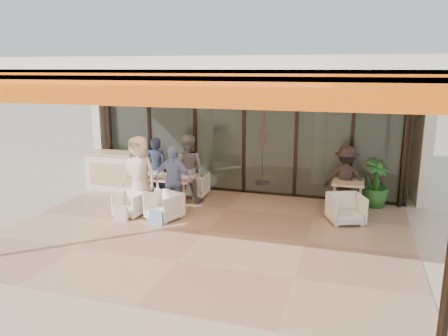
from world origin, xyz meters
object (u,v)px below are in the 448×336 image
Objects in this scene: diner_navy at (156,168)px; side_chair at (346,207)px; side_table at (348,186)px; host_counter at (120,171)px; diner_cream at (139,173)px; dining_table at (164,178)px; chair_far_left at (165,180)px; standing_woman at (346,178)px; chair_near_left at (130,203)px; chair_near_right at (164,205)px; diner_periwinkle at (173,180)px; chair_far_right at (195,184)px; diner_grey at (187,169)px; potted_palm at (375,183)px.

diner_navy is 2.22× the size of side_chair.
side_table is (4.65, 0.28, -0.15)m from diner_navy.
host_counter is 1.06× the size of diner_cream.
dining_table reaches higher than chair_far_left.
diner_navy is (-0.41, 0.44, 0.11)m from dining_table.
standing_woman reaches higher than chair_far_left.
dining_table is 0.99× the size of standing_woman.
chair_far_left is (-0.41, 0.94, -0.32)m from dining_table.
dining_table is at bearing 158.00° from side_chair.
dining_table is 1.11m from chair_near_left.
chair_near_left is at bearing -160.17° from chair_near_right.
side_table is at bearing 178.68° from chair_far_left.
side_chair is (0.00, -0.75, -0.28)m from side_table.
diner_periwinkle is at bearing 164.79° from side_chair.
standing_woman is (-0.06, 0.23, 0.12)m from side_table.
dining_table is 0.62m from diner_navy.
side_table is at bearing 174.89° from chair_far_right.
side_chair is at bearing 10.19° from diner_cream.
dining_table reaches higher than chair_near_right.
host_counter is 2.81× the size of chair_far_right.
diner_cream is (0.00, -1.40, 0.51)m from chair_far_left.
side_chair is at bearing 164.99° from diner_navy.
host_counter is 5.89m from standing_woman.
chair_near_right is at bearing -66.00° from dining_table.
chair_near_left is (1.30, -1.85, -0.23)m from host_counter.
standing_woman is at bearing 21.95° from diner_cream.
side_chair is (5.95, -0.93, -0.18)m from host_counter.
diner_grey is 1.44× the size of potted_palm.
diner_grey is 4.52m from potted_palm.
diner_navy reaches higher than chair_far_right.
standing_woman reaches higher than potted_palm.
standing_woman is at bearing -178.52° from chair_far_left.
dining_table is 0.63m from diner_grey.
diner_grey is at bearing 109.83° from chair_near_right.
standing_woman is at bearing 178.31° from chair_far_right.
potted_palm is at bearing 44.48° from side_chair.
chair_near_left is 0.52× the size of potted_palm.
side_table is at bearing -179.21° from diner_grey.
diner_cream reaches higher than side_chair.
diner_navy is at bearing 8.02° from standing_woman.
diner_periwinkle is 2.10× the size of side_table.
diner_grey is at bearing -11.95° from host_counter.
diner_navy is 1.36× the size of potted_palm.
diner_navy is 4.66m from side_table.
potted_palm is (6.56, 0.45, 0.05)m from host_counter.
diner_navy is 5.34m from potted_palm.
diner_grey is 0.96× the size of diner_cream.
diner_cream is at bearing 97.40° from chair_near_left.
diner_periwinkle is 3.99m from side_table.
chair_far_right is 0.98× the size of chair_near_right.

